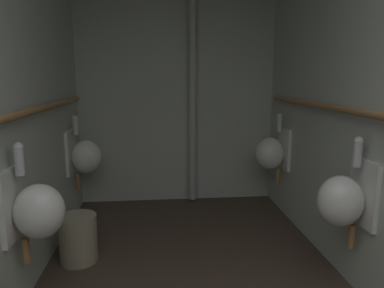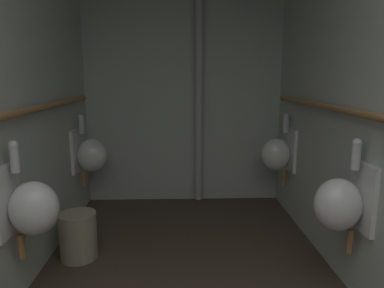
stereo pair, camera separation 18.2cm
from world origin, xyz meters
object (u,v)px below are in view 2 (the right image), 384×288
(waste_bin, at_px, (78,236))
(standpipe_back_wall, at_px, (199,89))
(urinal_right_mid, at_px, (341,203))
(urinal_right_far, at_px, (278,153))
(urinal_left_mid, at_px, (30,207))
(urinal_left_far, at_px, (90,154))

(waste_bin, bearing_deg, standpipe_back_wall, 51.25)
(urinal_right_mid, height_order, urinal_right_far, same)
(urinal_left_mid, xyz_separation_m, standpipe_back_wall, (1.14, 1.90, 0.64))
(standpipe_back_wall, bearing_deg, urinal_left_mid, -120.88)
(urinal_left_mid, bearing_deg, waste_bin, 80.98)
(urinal_right_far, relative_size, waste_bin, 1.99)
(urinal_left_mid, height_order, urinal_left_far, same)
(standpipe_back_wall, bearing_deg, urinal_right_far, -29.21)
(urinal_right_mid, height_order, waste_bin, urinal_right_mid)
(standpipe_back_wall, bearing_deg, urinal_left_far, -159.48)
(urinal_right_far, height_order, standpipe_back_wall, standpipe_back_wall)
(urinal_right_mid, distance_m, waste_bin, 2.00)
(urinal_right_mid, xyz_separation_m, standpipe_back_wall, (-0.80, 1.91, 0.64))
(urinal_right_mid, bearing_deg, urinal_right_far, 90.00)
(waste_bin, bearing_deg, urinal_right_far, 24.87)
(waste_bin, bearing_deg, urinal_left_mid, -99.02)
(urinal_left_mid, height_order, urinal_right_mid, same)
(urinal_left_far, bearing_deg, standpipe_back_wall, 20.52)
(standpipe_back_wall, distance_m, waste_bin, 2.00)
(standpipe_back_wall, relative_size, waste_bin, 6.75)
(urinal_right_far, distance_m, standpipe_back_wall, 1.11)
(urinal_right_mid, relative_size, standpipe_back_wall, 0.29)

